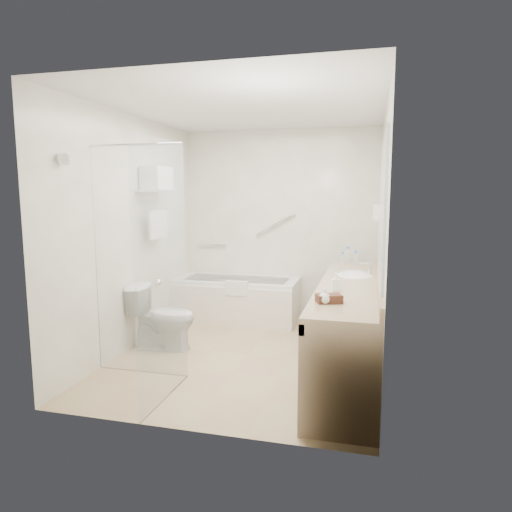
% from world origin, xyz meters
% --- Properties ---
extents(floor, '(3.20, 3.20, 0.00)m').
position_xyz_m(floor, '(0.00, 0.00, 0.00)').
color(floor, tan).
rests_on(floor, ground).
extents(ceiling, '(2.60, 3.20, 0.10)m').
position_xyz_m(ceiling, '(0.00, 0.00, 2.50)').
color(ceiling, silver).
rests_on(ceiling, wall_back).
extents(wall_back, '(2.60, 0.10, 2.50)m').
position_xyz_m(wall_back, '(0.00, 1.60, 1.25)').
color(wall_back, silver).
rests_on(wall_back, ground).
extents(wall_front, '(2.60, 0.10, 2.50)m').
position_xyz_m(wall_front, '(0.00, -1.60, 1.25)').
color(wall_front, silver).
rests_on(wall_front, ground).
extents(wall_left, '(0.10, 3.20, 2.50)m').
position_xyz_m(wall_left, '(-1.30, 0.00, 1.25)').
color(wall_left, silver).
rests_on(wall_left, ground).
extents(wall_right, '(0.10, 3.20, 2.50)m').
position_xyz_m(wall_right, '(1.30, 0.00, 1.25)').
color(wall_right, silver).
rests_on(wall_right, ground).
extents(bathtub, '(1.60, 0.73, 0.59)m').
position_xyz_m(bathtub, '(-0.50, 1.24, 0.28)').
color(bathtub, silver).
rests_on(bathtub, floor).
extents(grab_bar_short, '(0.40, 0.03, 0.03)m').
position_xyz_m(grab_bar_short, '(-0.95, 1.56, 0.95)').
color(grab_bar_short, silver).
rests_on(grab_bar_short, wall_back).
extents(grab_bar_long, '(0.53, 0.03, 0.33)m').
position_xyz_m(grab_bar_long, '(-0.05, 1.56, 1.25)').
color(grab_bar_long, silver).
rests_on(grab_bar_long, wall_back).
extents(shower_enclosure, '(0.96, 0.91, 2.11)m').
position_xyz_m(shower_enclosure, '(-0.63, -0.93, 1.07)').
color(shower_enclosure, silver).
rests_on(shower_enclosure, floor).
extents(towel_shelf, '(0.24, 0.55, 0.81)m').
position_xyz_m(towel_shelf, '(-1.17, 0.35, 1.75)').
color(towel_shelf, silver).
rests_on(towel_shelf, wall_left).
extents(vanity_counter, '(0.55, 2.70, 0.95)m').
position_xyz_m(vanity_counter, '(1.02, -0.15, 0.64)').
color(vanity_counter, tan).
rests_on(vanity_counter, floor).
extents(sink, '(0.40, 0.52, 0.14)m').
position_xyz_m(sink, '(1.05, 0.25, 0.82)').
color(sink, silver).
rests_on(sink, vanity_counter).
extents(faucet, '(0.03, 0.03, 0.14)m').
position_xyz_m(faucet, '(1.20, 0.25, 0.93)').
color(faucet, silver).
rests_on(faucet, vanity_counter).
extents(mirror, '(0.02, 2.00, 1.20)m').
position_xyz_m(mirror, '(1.29, -0.15, 1.55)').
color(mirror, '#A4AAB0').
rests_on(mirror, wall_right).
extents(hairdryer_unit, '(0.08, 0.10, 0.18)m').
position_xyz_m(hairdryer_unit, '(1.25, 1.05, 1.45)').
color(hairdryer_unit, silver).
rests_on(hairdryer_unit, wall_right).
extents(toilet, '(0.73, 0.45, 0.69)m').
position_xyz_m(toilet, '(-0.95, -0.05, 0.34)').
color(toilet, silver).
rests_on(toilet, floor).
extents(amenity_basket, '(0.22, 0.19, 0.06)m').
position_xyz_m(amenity_basket, '(0.90, -1.00, 0.88)').
color(amenity_basket, '#4A281A').
rests_on(amenity_basket, vanity_counter).
extents(soap_bottle_a, '(0.10, 0.16, 0.07)m').
position_xyz_m(soap_bottle_a, '(0.92, -0.56, 0.88)').
color(soap_bottle_a, silver).
rests_on(soap_bottle_a, vanity_counter).
extents(soap_bottle_b, '(0.11, 0.13, 0.09)m').
position_xyz_m(soap_bottle_b, '(0.88, -1.05, 0.90)').
color(soap_bottle_b, silver).
rests_on(soap_bottle_b, vanity_counter).
extents(water_bottle_left, '(0.06, 0.06, 0.18)m').
position_xyz_m(water_bottle_left, '(1.04, 0.80, 0.93)').
color(water_bottle_left, silver).
rests_on(water_bottle_left, vanity_counter).
extents(water_bottle_mid, '(0.05, 0.05, 0.17)m').
position_xyz_m(water_bottle_mid, '(0.90, 0.74, 0.93)').
color(water_bottle_mid, silver).
rests_on(water_bottle_mid, vanity_counter).
extents(water_bottle_right, '(0.06, 0.06, 0.20)m').
position_xyz_m(water_bottle_right, '(0.94, 0.98, 0.94)').
color(water_bottle_right, silver).
rests_on(water_bottle_right, vanity_counter).
extents(drinking_glass_near, '(0.09, 0.09, 0.09)m').
position_xyz_m(drinking_glass_near, '(0.89, 1.00, 0.90)').
color(drinking_glass_near, silver).
rests_on(drinking_glass_near, vanity_counter).
extents(drinking_glass_far, '(0.08, 0.08, 0.09)m').
position_xyz_m(drinking_glass_far, '(0.97, 0.11, 0.90)').
color(drinking_glass_far, silver).
rests_on(drinking_glass_far, vanity_counter).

